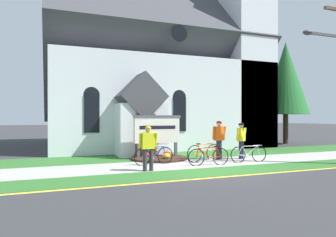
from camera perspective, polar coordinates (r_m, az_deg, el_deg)
ground at (r=14.80m, az=0.92°, el=-7.23°), size 140.00×140.00×0.00m
sidewalk_slab at (r=13.41m, az=9.20°, el=-7.99°), size 32.00×2.44×0.01m
grass_verge at (r=11.73m, az=14.23°, el=-9.18°), size 32.00×1.60×0.01m
church_lawn at (r=15.77m, az=4.25°, el=-6.76°), size 24.00×2.94×0.01m
curb_paint_stripe at (r=10.98m, az=17.13°, el=-9.84°), size 28.00×0.16×0.01m
church_building at (r=22.04m, az=-2.29°, el=8.44°), size 14.15×12.48×14.09m
church_sign at (r=14.17m, az=-1.98°, el=-2.20°), size 2.31×0.15×2.02m
flower_bed at (r=14.07m, az=-1.68°, el=-7.30°), size 2.57×2.57×0.34m
bicycle_green at (r=13.56m, az=14.82°, el=-6.38°), size 1.72×0.17×0.76m
bicycle_white at (r=12.44m, az=-2.67°, el=-6.93°), size 1.74×0.30×0.82m
bicycle_yellow at (r=12.36m, az=7.62°, el=-7.01°), size 1.74×0.20×0.79m
bicycle_silver at (r=13.41m, az=6.76°, el=-6.34°), size 1.73×0.24×0.83m
cyclist_in_white_jersey at (r=10.90m, az=-3.73°, el=-4.97°), size 0.64×0.29×1.61m
cyclist_in_yellow_jersey at (r=14.06m, az=9.52°, el=-3.35°), size 0.68×0.33×1.76m
cyclist_in_orange_jersey at (r=14.47m, az=13.53°, el=-3.53°), size 0.62×0.41×1.67m
roadside_conifer at (r=23.95m, az=21.13°, el=7.02°), size 3.32×3.32×7.41m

